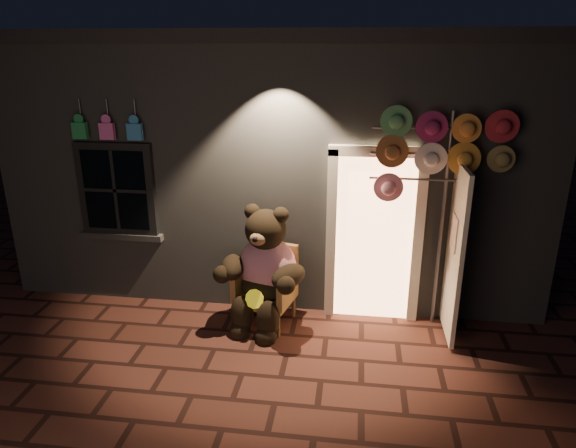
# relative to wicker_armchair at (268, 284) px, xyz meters

# --- Properties ---
(ground) EXTENTS (60.00, 60.00, 0.00)m
(ground) POSITION_rel_wicker_armchair_xyz_m (-0.08, -1.18, -0.49)
(ground) COLOR #51281F
(ground) RESTS_ON ground
(shop_building) EXTENTS (7.30, 5.95, 3.51)m
(shop_building) POSITION_rel_wicker_armchair_xyz_m (-0.08, 2.81, 1.25)
(shop_building) COLOR slate
(shop_building) RESTS_ON ground
(wicker_armchair) EXTENTS (0.78, 0.74, 0.97)m
(wicker_armchair) POSITION_rel_wicker_armchair_xyz_m (0.00, 0.00, 0.00)
(wicker_armchair) COLOR #925B38
(wicker_armchair) RESTS_ON ground
(teddy_bear) EXTENTS (1.12, 0.99, 1.58)m
(teddy_bear) POSITION_rel_wicker_armchair_xyz_m (-0.02, -0.12, 0.23)
(teddy_bear) COLOR #B2133D
(teddy_bear) RESTS_ON ground
(hat_rack) EXTENTS (1.57, 0.22, 2.63)m
(hat_rack) POSITION_rel_wicker_armchair_xyz_m (1.93, 0.10, 1.71)
(hat_rack) COLOR #59595E
(hat_rack) RESTS_ON ground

